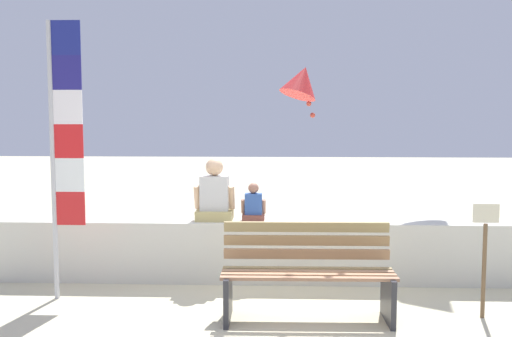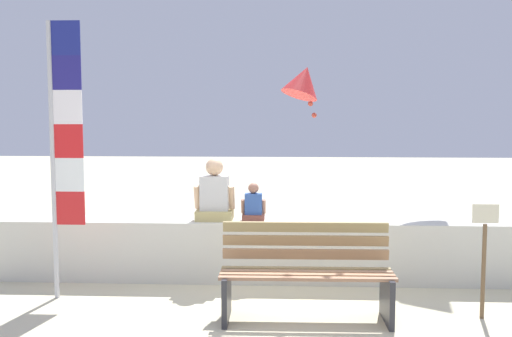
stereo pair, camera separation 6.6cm
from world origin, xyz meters
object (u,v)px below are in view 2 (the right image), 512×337
(park_bench, at_px, (306,275))
(person_child, at_px, (253,206))
(sign_post, at_px, (484,250))
(person_adult, at_px, (215,196))
(kite_red, at_px, (303,81))
(flag_banner, at_px, (62,140))

(park_bench, bearing_deg, person_child, 114.12)
(park_bench, relative_size, sign_post, 1.48)
(park_bench, distance_m, person_adult, 1.73)
(park_bench, xyz_separation_m, sign_post, (1.67, 0.06, 0.24))
(person_adult, distance_m, kite_red, 3.32)
(person_adult, distance_m, person_child, 0.46)
(person_adult, xyz_separation_m, kite_red, (1.09, 2.78, 1.45))
(person_child, height_order, flag_banner, flag_banner)
(person_adult, height_order, flag_banner, flag_banner)
(park_bench, bearing_deg, kite_red, 88.95)
(flag_banner, bearing_deg, sign_post, -5.70)
(park_bench, bearing_deg, flag_banner, 169.15)
(park_bench, distance_m, sign_post, 1.69)
(park_bench, distance_m, person_child, 1.47)
(person_child, xyz_separation_m, sign_post, (2.24, -1.21, -0.21))
(person_child, bearing_deg, person_adult, -179.96)
(flag_banner, xyz_separation_m, kite_red, (2.58, 3.57, 0.77))
(park_bench, distance_m, kite_red, 4.52)
(sign_post, bearing_deg, flag_banner, 174.30)
(park_bench, height_order, sign_post, sign_post)
(person_child, height_order, sign_post, person_child)
(person_adult, distance_m, flag_banner, 1.81)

